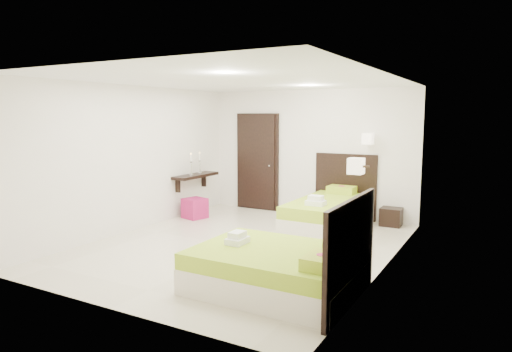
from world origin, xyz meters
The scene contains 7 objects.
floor centered at (0.00, 0.00, 0.00)m, with size 5.50×5.50×0.00m, color beige.
bed_single centered at (0.82, 1.78, 0.31)m, with size 1.26×2.10×1.74m.
bed_double centered at (1.38, -1.39, 0.28)m, with size 1.90×1.61×1.57m.
nightstand centered at (1.78, 2.54, 0.17)m, with size 0.39×0.34×0.34m, color black.
ottoman centered at (-1.86, 1.27, 0.20)m, with size 0.41×0.41×0.41m, color #92134B.
door centered at (-1.20, 2.70, 1.05)m, with size 1.02×0.15×2.14m.
console_shelf centered at (-2.08, 1.60, 0.82)m, with size 0.35×1.20×0.78m.
Camera 1 is at (3.65, -6.07, 2.06)m, focal length 32.00 mm.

